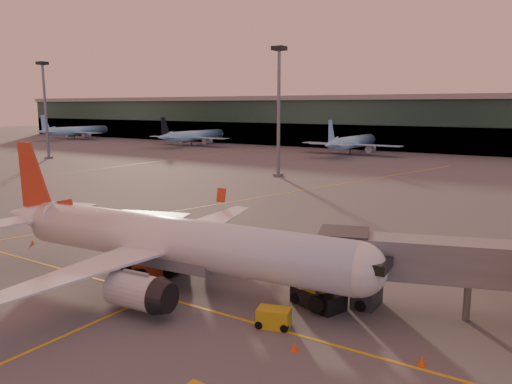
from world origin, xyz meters
The scene contains 15 objects.
ground centered at (0.00, 0.00, 0.00)m, with size 600.00×600.00×0.00m, color #4C4F54.
taxi_markings centered at (-7.32, 44.49, 0.01)m, with size 100.12×173.00×0.01m.
terminal centered at (0.00, 141.79, 8.76)m, with size 400.00×20.00×17.60m.
mast_west_far centered at (-90.00, 62.00, 14.86)m, with size 2.40×2.40×25.60m.
mast_west_near centered at (-20.00, 66.00, 14.86)m, with size 2.40×2.40×25.60m.
distant_aircraft_row centered at (-21.00, 118.00, 0.00)m, with size 290.00×34.00×13.00m.
main_airplane centered at (3.99, 7.26, 3.53)m, with size 35.99×32.48×10.86m.
jet_bridge centered at (26.72, 13.63, 3.73)m, with size 20.75×9.46×5.52m.
catering_truck centered at (0.69, 8.99, 2.84)m, with size 6.98×4.68×4.99m.
gpu_cart centered at (15.32, 5.17, 0.62)m, with size 2.43×1.83×1.26m.
pushback_tug centered at (16.21, 9.83, 0.80)m, with size 4.26×3.15×1.96m.
cone_nose centered at (24.69, 5.46, 0.28)m, with size 0.45×0.45×0.58m.
cone_tail centered at (-15.76, 8.43, 0.23)m, with size 0.38×0.38×0.48m.
cone_wing_left centered at (4.02, 25.12, 0.27)m, with size 0.44×0.44×0.56m.
cone_fwd centered at (18.00, 3.07, 0.26)m, with size 0.43×0.43×0.55m.
Camera 1 is at (30.84, -20.94, 14.17)m, focal length 35.00 mm.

